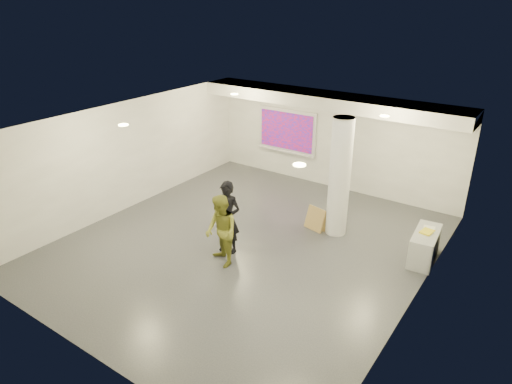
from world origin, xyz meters
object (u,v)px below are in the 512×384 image
Objects in this scene: projection_screen at (287,131)px; woman at (228,218)px; man at (221,231)px; column at (340,178)px; credenza at (425,246)px.

projection_screen is 5.17m from woman.
man is (1.64, -5.46, -0.70)m from projection_screen.
projection_screen is at bearing 139.44° from column.
projection_screen is 1.27× the size of man.
projection_screen reaches higher than man.
column is at bearing 91.71° from man.
column reaches higher than man.
column is 2.48× the size of credenza.
woman is at bearing -126.49° from column.
woman is 0.57m from man.
woman is (-3.91, -2.22, 0.52)m from credenza.
projection_screen is 1.73× the size of credenza.
column is 1.81× the size of man.
credenza is (2.22, -0.06, -1.15)m from column.
credenza is (5.32, -2.71, -1.17)m from projection_screen.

